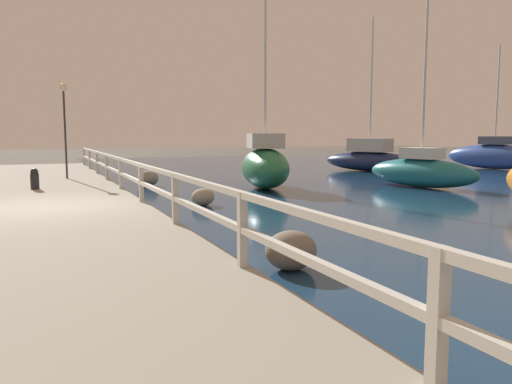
{
  "coord_description": "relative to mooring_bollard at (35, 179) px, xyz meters",
  "views": [
    {
      "loc": [
        -0.17,
        -12.0,
        1.88
      ],
      "look_at": [
        4.19,
        -2.0,
        0.63
      ],
      "focal_mm": 35.0,
      "sensor_mm": 36.0,
      "label": 1
    }
  ],
  "objects": [
    {
      "name": "sailboat_navy",
      "position": [
        15.88,
        5.31,
        0.08
      ],
      "size": [
        3.48,
        5.42,
        7.79
      ],
      "rotation": [
        0.0,
        0.0,
        0.4
      ],
      "color": "#192347",
      "rests_on": "water_surface"
    },
    {
      "name": "dock_walkway",
      "position": [
        0.31,
        -4.06,
        -0.45
      ],
      "size": [
        4.31,
        36.0,
        0.28
      ],
      "color": "gray",
      "rests_on": "ground"
    },
    {
      "name": "mooring_bollard",
      "position": [
        0.0,
        0.0,
        0.0
      ],
      "size": [
        0.24,
        0.24,
        0.62
      ],
      "color": "black",
      "rests_on": "dock_walkway"
    },
    {
      "name": "sailboat_green",
      "position": [
        7.45,
        -0.09,
        0.24
      ],
      "size": [
        2.6,
        4.17,
        7.52
      ],
      "rotation": [
        0.0,
        0.0,
        -0.28
      ],
      "color": "#236B42",
      "rests_on": "water_surface"
    },
    {
      "name": "dock_lamp",
      "position": [
        1.07,
        3.58,
        2.31
      ],
      "size": [
        0.29,
        0.29,
        3.46
      ],
      "color": "#2D2D33",
      "rests_on": "dock_walkway"
    },
    {
      "name": "ground_plane",
      "position": [
        0.31,
        -4.06,
        -0.59
      ],
      "size": [
        120.0,
        120.0,
        0.0
      ],
      "primitive_type": "plane",
      "color": "#4C473D"
    },
    {
      "name": "boulder_near_dock",
      "position": [
        3.77,
        2.2,
        -0.3
      ],
      "size": [
        0.78,
        0.7,
        0.58
      ],
      "color": "gray",
      "rests_on": "ground"
    },
    {
      "name": "boulder_mid_strip",
      "position": [
        4.11,
        -3.42,
        -0.36
      ],
      "size": [
        0.62,
        0.56,
        0.46
      ],
      "color": "gray",
      "rests_on": "ground"
    },
    {
      "name": "sailboat_blue",
      "position": [
        23.2,
        3.93,
        0.16
      ],
      "size": [
        2.17,
        5.84,
        6.69
      ],
      "rotation": [
        0.0,
        0.0,
        0.18
      ],
      "color": "#2D4C9E",
      "rests_on": "water_surface"
    },
    {
      "name": "boulder_upstream",
      "position": [
        3.31,
        -10.02,
        -0.31
      ],
      "size": [
        0.74,
        0.66,
        0.55
      ],
      "color": "slate",
      "rests_on": "ground"
    },
    {
      "name": "sailboat_teal",
      "position": [
        12.71,
        -2.08,
        0.01
      ],
      "size": [
        2.2,
        4.58,
        6.75
      ],
      "rotation": [
        0.0,
        0.0,
        0.23
      ],
      "color": "#1E707A",
      "rests_on": "water_surface"
    },
    {
      "name": "railing",
      "position": [
        2.36,
        -4.06,
        0.32
      ],
      "size": [
        0.1,
        32.5,
        0.92
      ],
      "color": "beige",
      "rests_on": "dock_walkway"
    }
  ]
}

